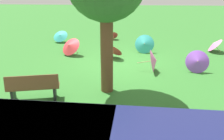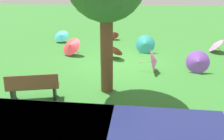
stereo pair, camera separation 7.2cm
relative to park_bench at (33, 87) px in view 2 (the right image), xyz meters
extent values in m
plane|color=#2D6B28|center=(-2.64, -3.61, -0.47)|extent=(40.00, 40.00, 0.00)
cube|color=brown|center=(0.01, -0.07, -0.02)|extent=(1.66, 0.75, 0.05)
cube|color=brown|center=(-0.03, 0.13, 0.21)|extent=(1.59, 0.42, 0.45)
cube|color=black|center=(0.64, 0.06, -0.24)|extent=(0.16, 0.41, 0.45)
cube|color=black|center=(-0.61, -0.19, -0.24)|extent=(0.16, 0.41, 0.45)
cylinder|color=brown|center=(-2.24, -0.85, 0.95)|extent=(0.41, 0.41, 2.83)
cylinder|color=tan|center=(-0.38, -4.87, -0.25)|extent=(0.28, 0.39, 0.43)
cone|color=#D8383F|center=(-0.22, -4.63, 0.02)|extent=(1.23, 1.19, 0.83)
sphere|color=tan|center=(-0.18, -4.56, 0.09)|extent=(0.06, 0.06, 0.05)
cylinder|color=tan|center=(-2.22, -4.11, -0.27)|extent=(0.25, 0.36, 0.39)
cone|color=#D8383F|center=(-2.36, -4.32, -0.03)|extent=(1.04, 1.00, 0.70)
sphere|color=tan|center=(-2.39, -4.37, 0.02)|extent=(0.06, 0.06, 0.05)
cylinder|color=tan|center=(0.77, -7.15, -0.29)|extent=(0.09, 0.28, 0.35)
cone|color=teal|center=(0.81, -6.98, -0.07)|extent=(0.96, 0.90, 0.60)
sphere|color=tan|center=(0.82, -6.94, -0.02)|extent=(0.05, 0.06, 0.05)
cylinder|color=tan|center=(-3.85, -5.59, -0.18)|extent=(0.12, 0.59, 0.30)
cone|color=teal|center=(-3.80, -5.24, -0.01)|extent=(1.02, 0.69, 0.92)
sphere|color=tan|center=(-3.79, -5.17, 0.03)|extent=(0.04, 0.05, 0.05)
cylinder|color=tan|center=(-7.50, -5.56, -0.30)|extent=(0.34, 0.10, 0.33)
cone|color=pink|center=(-7.29, -5.61, -0.09)|extent=(0.88, 0.99, 0.71)
sphere|color=tan|center=(-7.24, -5.62, -0.04)|extent=(0.06, 0.05, 0.05)
cylinder|color=tan|center=(-2.18, -7.61, -0.34)|extent=(0.11, 0.34, 0.24)
cone|color=#D8383F|center=(-2.12, -7.80, -0.20)|extent=(0.66, 0.53, 0.53)
sphere|color=tan|center=(-2.11, -7.84, -0.18)|extent=(0.05, 0.06, 0.05)
cylinder|color=tan|center=(-5.78, -3.04, -0.16)|extent=(0.11, 0.54, 0.25)
cone|color=purple|center=(-5.73, -2.69, 0.00)|extent=(1.00, 0.68, 0.92)
sphere|color=tan|center=(-5.71, -2.61, 0.03)|extent=(0.04, 0.05, 0.05)
cylinder|color=tan|center=(-3.64, -2.77, -0.08)|extent=(0.59, 0.10, 0.15)
cone|color=pink|center=(-4.02, -2.72, 0.00)|extent=(0.48, 0.95, 0.93)
sphere|color=tan|center=(-4.10, -2.70, 0.02)|extent=(0.05, 0.04, 0.04)
camera|label=1|loc=(-2.80, 7.19, 3.42)|focal=41.68mm
camera|label=2|loc=(-2.88, 7.19, 3.42)|focal=41.68mm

